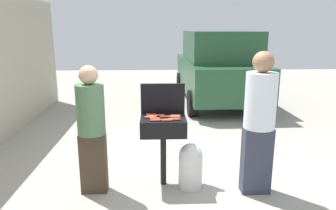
{
  "coord_description": "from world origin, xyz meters",
  "views": [
    {
      "loc": [
        -0.18,
        -4.14,
        2.09
      ],
      "look_at": [
        -0.0,
        0.31,
        1.0
      ],
      "focal_mm": 33.48,
      "sensor_mm": 36.0,
      "label": 1
    }
  ],
  "objects_px": {
    "hot_dog_15": "(165,120)",
    "hot_dog_10": "(151,117)",
    "hot_dog_5": "(155,120)",
    "hot_dog_6": "(152,116)",
    "hot_dog_4": "(176,116)",
    "parked_minivan": "(218,67)",
    "hot_dog_0": "(173,119)",
    "bbq_grill": "(163,128)",
    "hot_dog_1": "(165,117)",
    "person_right": "(259,119)",
    "hot_dog_7": "(167,120)",
    "hot_dog_11": "(155,118)",
    "person_left": "(91,126)",
    "hot_dog_8": "(175,120)",
    "propane_tank": "(191,165)",
    "hot_dog_13": "(155,119)",
    "hot_dog_9": "(160,115)",
    "hot_dog_3": "(174,116)",
    "hot_dog_2": "(175,117)",
    "hot_dog_14": "(150,117)",
    "hot_dog_12": "(151,115)"
  },
  "relations": [
    {
      "from": "hot_dog_7",
      "to": "propane_tank",
      "type": "distance_m",
      "value": 0.71
    },
    {
      "from": "hot_dog_4",
      "to": "parked_minivan",
      "type": "distance_m",
      "value": 5.09
    },
    {
      "from": "hot_dog_15",
      "to": "parked_minivan",
      "type": "relative_size",
      "value": 0.03
    },
    {
      "from": "hot_dog_3",
      "to": "hot_dog_11",
      "type": "xyz_separation_m",
      "value": [
        -0.25,
        -0.08,
        0.0
      ]
    },
    {
      "from": "propane_tank",
      "to": "person_left",
      "type": "height_order",
      "value": "person_left"
    },
    {
      "from": "hot_dog_9",
      "to": "hot_dog_3",
      "type": "bearing_deg",
      "value": -19.12
    },
    {
      "from": "hot_dog_13",
      "to": "person_right",
      "type": "relative_size",
      "value": 0.07
    },
    {
      "from": "hot_dog_11",
      "to": "person_left",
      "type": "distance_m",
      "value": 0.81
    },
    {
      "from": "hot_dog_3",
      "to": "hot_dog_15",
      "type": "relative_size",
      "value": 1.0
    },
    {
      "from": "hot_dog_0",
      "to": "parked_minivan",
      "type": "distance_m",
      "value": 5.25
    },
    {
      "from": "hot_dog_15",
      "to": "hot_dog_5",
      "type": "bearing_deg",
      "value": -166.95
    },
    {
      "from": "person_right",
      "to": "person_left",
      "type": "bearing_deg",
      "value": -11.77
    },
    {
      "from": "hot_dog_6",
      "to": "hot_dog_15",
      "type": "bearing_deg",
      "value": -47.25
    },
    {
      "from": "hot_dog_7",
      "to": "parked_minivan",
      "type": "height_order",
      "value": "parked_minivan"
    },
    {
      "from": "hot_dog_1",
      "to": "hot_dog_11",
      "type": "bearing_deg",
      "value": -153.27
    },
    {
      "from": "hot_dog_4",
      "to": "hot_dog_15",
      "type": "relative_size",
      "value": 1.0
    },
    {
      "from": "hot_dog_2",
      "to": "hot_dog_13",
      "type": "distance_m",
      "value": 0.28
    },
    {
      "from": "hot_dog_11",
      "to": "hot_dog_0",
      "type": "bearing_deg",
      "value": -9.31
    },
    {
      "from": "hot_dog_5",
      "to": "hot_dog_12",
      "type": "distance_m",
      "value": 0.28
    },
    {
      "from": "hot_dog_15",
      "to": "hot_dog_10",
      "type": "bearing_deg",
      "value": 139.7
    },
    {
      "from": "hot_dog_10",
      "to": "hot_dog_6",
      "type": "bearing_deg",
      "value": 67.87
    },
    {
      "from": "hot_dog_8",
      "to": "hot_dog_4",
      "type": "bearing_deg",
      "value": 85.94
    },
    {
      "from": "hot_dog_0",
      "to": "hot_dog_3",
      "type": "distance_m",
      "value": 0.12
    },
    {
      "from": "hot_dog_7",
      "to": "hot_dog_1",
      "type": "bearing_deg",
      "value": 97.47
    },
    {
      "from": "hot_dog_0",
      "to": "bbq_grill",
      "type": "bearing_deg",
      "value": 143.44
    },
    {
      "from": "hot_dog_1",
      "to": "hot_dog_5",
      "type": "bearing_deg",
      "value": -127.73
    },
    {
      "from": "hot_dog_4",
      "to": "hot_dog_14",
      "type": "bearing_deg",
      "value": -169.07
    },
    {
      "from": "hot_dog_1",
      "to": "person_right",
      "type": "xyz_separation_m",
      "value": [
        1.17,
        -0.27,
        0.04
      ]
    },
    {
      "from": "hot_dog_1",
      "to": "person_right",
      "type": "distance_m",
      "value": 1.2
    },
    {
      "from": "propane_tank",
      "to": "hot_dog_0",
      "type": "bearing_deg",
      "value": 178.13
    },
    {
      "from": "hot_dog_3",
      "to": "hot_dog_12",
      "type": "xyz_separation_m",
      "value": [
        -0.31,
        0.1,
        0.0
      ]
    },
    {
      "from": "hot_dog_6",
      "to": "bbq_grill",
      "type": "bearing_deg",
      "value": -19.76
    },
    {
      "from": "hot_dog_2",
      "to": "hot_dog_14",
      "type": "bearing_deg",
      "value": 178.17
    },
    {
      "from": "hot_dog_6",
      "to": "hot_dog_13",
      "type": "relative_size",
      "value": 1.0
    },
    {
      "from": "hot_dog_4",
      "to": "person_left",
      "type": "height_order",
      "value": "person_left"
    },
    {
      "from": "hot_dog_14",
      "to": "hot_dog_15",
      "type": "bearing_deg",
      "value": -30.94
    },
    {
      "from": "bbq_grill",
      "to": "hot_dog_4",
      "type": "height_order",
      "value": "hot_dog_4"
    },
    {
      "from": "hot_dog_9",
      "to": "hot_dog_10",
      "type": "height_order",
      "value": "same"
    },
    {
      "from": "hot_dog_5",
      "to": "hot_dog_6",
      "type": "bearing_deg",
      "value": 101.02
    },
    {
      "from": "hot_dog_15",
      "to": "hot_dog_3",
      "type": "bearing_deg",
      "value": 49.72
    },
    {
      "from": "hot_dog_5",
      "to": "parked_minivan",
      "type": "height_order",
      "value": "parked_minivan"
    },
    {
      "from": "hot_dog_5",
      "to": "bbq_grill",
      "type": "bearing_deg",
      "value": 55.55
    },
    {
      "from": "person_right",
      "to": "hot_dog_5",
      "type": "bearing_deg",
      "value": -13.91
    },
    {
      "from": "bbq_grill",
      "to": "hot_dog_7",
      "type": "relative_size",
      "value": 7.29
    },
    {
      "from": "hot_dog_1",
      "to": "hot_dog_15",
      "type": "distance_m",
      "value": 0.14
    },
    {
      "from": "hot_dog_1",
      "to": "hot_dog_2",
      "type": "height_order",
      "value": "same"
    },
    {
      "from": "parked_minivan",
      "to": "hot_dog_5",
      "type": "bearing_deg",
      "value": 69.69
    },
    {
      "from": "hot_dog_11",
      "to": "hot_dog_14",
      "type": "height_order",
      "value": "same"
    },
    {
      "from": "hot_dog_11",
      "to": "hot_dog_5",
      "type": "bearing_deg",
      "value": -85.33
    },
    {
      "from": "hot_dog_11",
      "to": "parked_minivan",
      "type": "relative_size",
      "value": 0.03
    }
  ]
}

